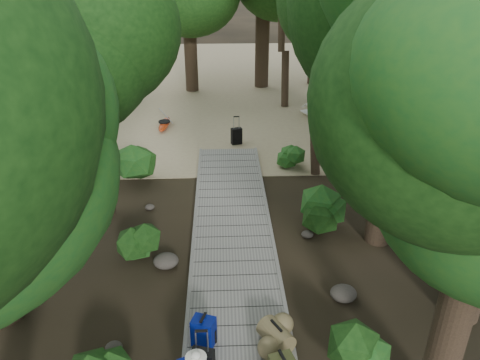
{
  "coord_description": "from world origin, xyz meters",
  "views": [
    {
      "loc": [
        -0.25,
        -8.11,
        6.53
      ],
      "look_at": [
        0.23,
        2.83,
        1.0
      ],
      "focal_mm": 35.0,
      "sensor_mm": 36.0,
      "label": 1
    }
  ],
  "objects_px": {
    "lone_suitcase_on_sand": "(236,136)",
    "kayak": "(164,123)",
    "backpack_left_d": "(204,330)",
    "duffel_right_khaki": "(276,335)",
    "sun_lounger": "(314,111)"
  },
  "relations": [
    {
      "from": "lone_suitcase_on_sand",
      "to": "kayak",
      "type": "height_order",
      "value": "lone_suitcase_on_sand"
    },
    {
      "from": "backpack_left_d",
      "to": "duffel_right_khaki",
      "type": "bearing_deg",
      "value": 15.28
    },
    {
      "from": "backpack_left_d",
      "to": "duffel_right_khaki",
      "type": "distance_m",
      "value": 1.29
    },
    {
      "from": "backpack_left_d",
      "to": "kayak",
      "type": "bearing_deg",
      "value": 118.7
    },
    {
      "from": "duffel_right_khaki",
      "to": "kayak",
      "type": "xyz_separation_m",
      "value": [
        -3.14,
        11.58,
        -0.15
      ]
    },
    {
      "from": "sun_lounger",
      "to": "duffel_right_khaki",
      "type": "bearing_deg",
      "value": -127.31
    },
    {
      "from": "lone_suitcase_on_sand",
      "to": "kayak",
      "type": "bearing_deg",
      "value": 129.29
    },
    {
      "from": "lone_suitcase_on_sand",
      "to": "sun_lounger",
      "type": "distance_m",
      "value": 4.32
    },
    {
      "from": "backpack_left_d",
      "to": "lone_suitcase_on_sand",
      "type": "bearing_deg",
      "value": 103.93
    },
    {
      "from": "lone_suitcase_on_sand",
      "to": "duffel_right_khaki",
      "type": "bearing_deg",
      "value": -105.01
    },
    {
      "from": "duffel_right_khaki",
      "to": "lone_suitcase_on_sand",
      "type": "relative_size",
      "value": 1.07
    },
    {
      "from": "kayak",
      "to": "sun_lounger",
      "type": "distance_m",
      "value": 6.2
    },
    {
      "from": "lone_suitcase_on_sand",
      "to": "sun_lounger",
      "type": "bearing_deg",
      "value": 22.29
    },
    {
      "from": "lone_suitcase_on_sand",
      "to": "backpack_left_d",
      "type": "bearing_deg",
      "value": -112.59
    },
    {
      "from": "backpack_left_d",
      "to": "lone_suitcase_on_sand",
      "type": "xyz_separation_m",
      "value": [
        0.94,
        9.62,
        -0.11
      ]
    }
  ]
}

